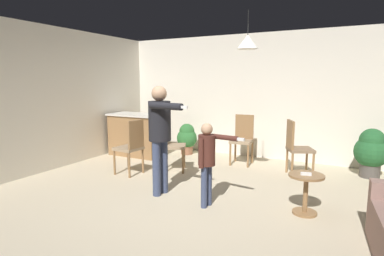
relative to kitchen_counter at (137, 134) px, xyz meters
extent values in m
plane|color=beige|center=(2.45, -2.07, -0.48)|extent=(7.68, 7.68, 0.00)
cube|color=silver|center=(2.45, 1.13, 0.87)|extent=(6.40, 0.10, 2.70)
cube|color=silver|center=(-0.75, -2.07, 0.87)|extent=(0.10, 6.40, 2.70)
cylinder|color=olive|center=(4.69, -1.91, -0.45)|extent=(0.05, 0.05, 0.06)
cube|color=olive|center=(0.00, 0.00, -0.02)|extent=(1.20, 0.60, 0.91)
cube|color=beige|center=(0.00, 0.00, 0.45)|extent=(1.26, 0.66, 0.04)
cylinder|color=olive|center=(3.90, -1.63, 0.03)|extent=(0.44, 0.44, 0.03)
cylinder|color=olive|center=(3.90, -1.63, -0.23)|extent=(0.06, 0.06, 0.49)
cylinder|color=olive|center=(3.90, -1.63, -0.46)|extent=(0.31, 0.31, 0.03)
cylinder|color=#384260|center=(1.88, -1.80, -0.07)|extent=(0.12, 0.12, 0.82)
cylinder|color=#384260|center=(1.85, -1.97, -0.07)|extent=(0.12, 0.12, 0.82)
cylinder|color=black|center=(1.86, -1.88, 0.63)|extent=(0.32, 0.32, 0.58)
sphere|color=tan|center=(1.86, -1.88, 1.03)|extent=(0.22, 0.22, 0.22)
cylinder|color=black|center=(1.89, -1.70, 0.60)|extent=(0.10, 0.10, 0.55)
cylinder|color=black|center=(2.11, -2.10, 0.87)|extent=(0.55, 0.17, 0.10)
cube|color=white|center=(2.41, -2.14, 0.87)|extent=(0.13, 0.05, 0.04)
cylinder|color=#384260|center=(2.68, -1.93, -0.19)|extent=(0.08, 0.08, 0.57)
cylinder|color=#384260|center=(2.67, -2.05, -0.19)|extent=(0.08, 0.08, 0.57)
cylinder|color=#4C261E|center=(2.68, -1.99, 0.30)|extent=(0.23, 0.23, 0.41)
sphere|color=tan|center=(2.68, -1.99, 0.58)|extent=(0.16, 0.16, 0.16)
cylinder|color=#4C261E|center=(2.88, -1.88, 0.47)|extent=(0.39, 0.12, 0.07)
cube|color=white|center=(3.10, -1.91, 0.47)|extent=(0.13, 0.05, 0.04)
cylinder|color=#4C261E|center=(2.66, -2.12, 0.28)|extent=(0.07, 0.07, 0.38)
cylinder|color=olive|center=(0.94, -1.46, -0.25)|extent=(0.04, 0.04, 0.45)
cylinder|color=olive|center=(0.97, -1.10, -0.25)|extent=(0.04, 0.04, 0.45)
cylinder|color=olive|center=(0.58, -1.44, -0.25)|extent=(0.04, 0.04, 0.45)
cylinder|color=olive|center=(0.61, -1.08, -0.25)|extent=(0.04, 0.04, 0.45)
cube|color=#997F60|center=(0.78, -1.27, 0.00)|extent=(0.45, 0.45, 0.05)
cube|color=olive|center=(0.96, -1.28, 0.27)|extent=(0.07, 0.38, 0.50)
cylinder|color=olive|center=(1.17, -0.64, -0.25)|extent=(0.04, 0.04, 0.45)
cylinder|color=olive|center=(1.33, -0.96, -0.25)|extent=(0.04, 0.04, 0.45)
cylinder|color=olive|center=(1.50, -0.48, -0.25)|extent=(0.04, 0.04, 0.45)
cylinder|color=olive|center=(1.65, -0.81, -0.25)|extent=(0.04, 0.04, 0.45)
cube|color=#997F60|center=(1.41, -0.72, 0.00)|extent=(0.56, 0.56, 0.05)
cube|color=olive|center=(1.24, -0.81, 0.27)|extent=(0.20, 0.36, 0.50)
cylinder|color=olive|center=(3.32, 0.15, -0.25)|extent=(0.04, 0.04, 0.45)
cylinder|color=olive|center=(3.47, -0.17, -0.25)|extent=(0.04, 0.04, 0.45)
cylinder|color=olive|center=(3.64, 0.31, -0.25)|extent=(0.04, 0.04, 0.45)
cylinder|color=olive|center=(3.80, -0.02, -0.25)|extent=(0.04, 0.04, 0.45)
cube|color=#7F664C|center=(3.56, 0.07, 0.00)|extent=(0.56, 0.56, 0.05)
cube|color=olive|center=(3.39, -0.01, 0.27)|extent=(0.20, 0.36, 0.50)
cylinder|color=olive|center=(2.55, 0.51, -0.25)|extent=(0.04, 0.04, 0.45)
cylinder|color=olive|center=(2.19, 0.48, -0.25)|extent=(0.04, 0.04, 0.45)
cylinder|color=olive|center=(2.57, 0.15, -0.25)|extent=(0.04, 0.04, 0.45)
cylinder|color=olive|center=(2.22, 0.12, -0.25)|extent=(0.04, 0.04, 0.45)
cube|color=#997F60|center=(2.38, 0.31, 0.00)|extent=(0.45, 0.45, 0.05)
cube|color=olive|center=(2.37, 0.50, 0.27)|extent=(0.38, 0.06, 0.50)
cylinder|color=brown|center=(0.96, 0.61, -0.37)|extent=(0.27, 0.27, 0.21)
sphere|color=#2D6B33|center=(0.96, 0.61, -0.10)|extent=(0.46, 0.46, 0.46)
sphere|color=#2D6B33|center=(0.96, 0.61, 0.06)|extent=(0.35, 0.35, 0.35)
cylinder|color=#4C4742|center=(4.68, 0.54, -0.35)|extent=(0.33, 0.33, 0.26)
sphere|color=#235B2D|center=(4.68, 0.54, -0.02)|extent=(0.57, 0.57, 0.57)
sphere|color=#235B2D|center=(4.68, 0.54, 0.18)|extent=(0.43, 0.43, 0.43)
cube|color=white|center=(3.90, -1.67, 0.06)|extent=(0.13, 0.07, 0.04)
cone|color=silver|center=(2.92, -1.13, 1.77)|extent=(0.32, 0.32, 0.20)
cylinder|color=black|center=(2.92, -1.13, 2.04)|extent=(0.01, 0.01, 0.36)
camera|label=1|loc=(4.40, -5.72, 1.21)|focal=29.64mm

